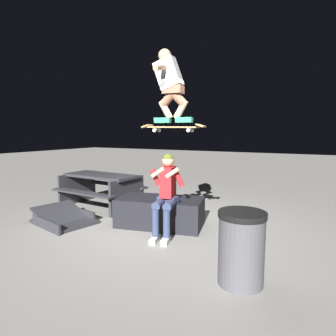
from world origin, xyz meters
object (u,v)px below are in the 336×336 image
ledge_box_main (160,212)px  trash_bin (241,248)px  person_sitting_on_ledge (166,191)px  picnic_table_back (101,185)px  skateboard (173,127)px  skater_airborne (170,82)px  kicker_ramp (64,220)px

ledge_box_main → trash_bin: size_ratio=1.83×
ledge_box_main → person_sitting_on_ledge: bearing=131.4°
person_sitting_on_ledge → picnic_table_back: size_ratio=0.76×
ledge_box_main → trash_bin: 2.23m
skateboard → trash_bin: size_ratio=1.24×
skater_airborne → kicker_ramp: 3.17m
person_sitting_on_ledge → skateboard: (-0.12, -0.00, 1.02)m
skateboard → trash_bin: 2.12m
skateboard → picnic_table_back: skateboard is taller
trash_bin → kicker_ramp: bearing=-9.6°
person_sitting_on_ledge → picnic_table_back: person_sitting_on_ledge is taller
skater_airborne → picnic_table_back: size_ratio=0.63×
skateboard → skater_airborne: size_ratio=0.92×
skater_airborne → picnic_table_back: bearing=-22.0°
person_sitting_on_ledge → skater_airborne: (-0.07, 0.00, 1.71)m
person_sitting_on_ledge → trash_bin: bearing=147.4°
picnic_table_back → trash_bin: trash_bin is taller
skateboard → picnic_table_back: bearing=-21.3°
person_sitting_on_ledge → skateboard: 1.03m
ledge_box_main → picnic_table_back: picnic_table_back is taller
skateboard → kicker_ramp: size_ratio=0.87×
ledge_box_main → kicker_ramp: ledge_box_main is taller
skateboard → ledge_box_main: bearing=-39.5°
kicker_ramp → picnic_table_back: bearing=-80.6°
skater_airborne → kicker_ramp: size_ratio=0.94×
skater_airborne → person_sitting_on_ledge: bearing=-3.1°
person_sitting_on_ledge → trash_bin: person_sitting_on_ledge is taller
picnic_table_back → person_sitting_on_ledge: bearing=157.5°
skateboard → picnic_table_back: size_ratio=0.59×
picnic_table_back → trash_bin: bearing=153.2°
picnic_table_back → trash_bin: 4.09m
person_sitting_on_ledge → skater_airborne: 1.71m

